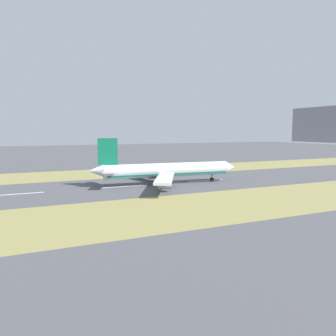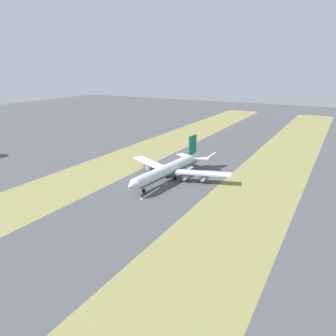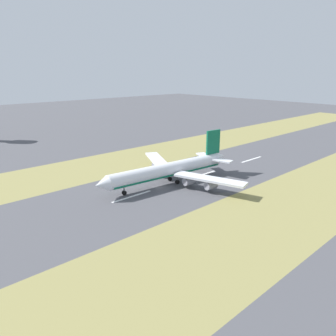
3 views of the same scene
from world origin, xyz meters
TOP-DOWN VIEW (x-y plane):
  - ground_plane at (0.00, 0.00)m, footprint 800.00×800.00m
  - grass_median_west at (-45.00, 0.00)m, footprint 40.00×600.00m
  - grass_median_east at (45.00, 0.00)m, footprint 40.00×600.00m
  - centreline_dash_near at (0.00, -65.38)m, footprint 1.20×18.00m
  - centreline_dash_mid at (0.00, -25.38)m, footprint 1.20×18.00m
  - centreline_dash_far at (0.00, 14.62)m, footprint 1.20×18.00m
  - airplane_main_jet at (1.21, -7.28)m, footprint 63.87×67.22m

SIDE VIEW (x-z plane):
  - ground_plane at x=0.00m, z-range 0.00..0.00m
  - grass_median_west at x=-45.00m, z-range 0.00..0.01m
  - grass_median_east at x=45.00m, z-range 0.00..0.01m
  - centreline_dash_near at x=0.00m, z-range 0.00..0.01m
  - centreline_dash_mid at x=0.00m, z-range 0.00..0.01m
  - centreline_dash_far at x=0.00m, z-range 0.00..0.01m
  - airplane_main_jet at x=1.21m, z-range -4.08..16.12m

